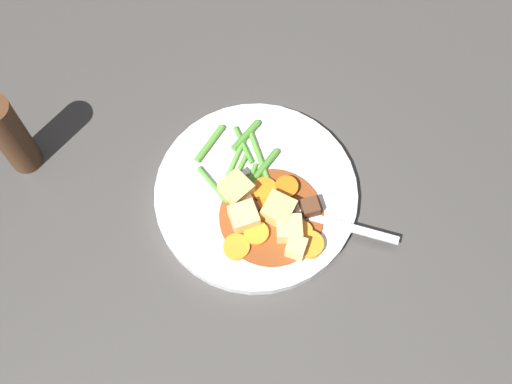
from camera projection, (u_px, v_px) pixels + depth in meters
ground_plane at (256, 197)px, 0.86m from camera, size 3.00×3.00×0.00m
dinner_plate at (256, 195)px, 0.85m from camera, size 0.25×0.25×0.02m
stew_sauce at (271, 217)px, 0.83m from camera, size 0.13×0.13×0.00m
carrot_slice_0 at (236, 247)px, 0.81m from camera, size 0.05×0.05×0.01m
carrot_slice_1 at (302, 232)px, 0.81m from camera, size 0.03×0.03×0.01m
carrot_slice_2 at (265, 210)px, 0.83m from camera, size 0.03×0.03×0.01m
carrot_slice_3 at (287, 188)px, 0.84m from camera, size 0.04×0.04×0.01m
carrot_slice_4 at (264, 190)px, 0.84m from camera, size 0.04×0.04×0.01m
carrot_slice_5 at (308, 247)px, 0.81m from camera, size 0.04×0.04×0.01m
carrot_slice_6 at (256, 234)px, 0.81m from camera, size 0.04×0.04×0.01m
potato_chunk_0 at (289, 229)px, 0.81m from camera, size 0.04×0.04×0.03m
potato_chunk_1 at (236, 189)px, 0.83m from camera, size 0.03×0.03×0.03m
potato_chunk_2 at (244, 217)px, 0.81m from camera, size 0.04×0.04×0.03m
potato_chunk_3 at (296, 248)px, 0.80m from camera, size 0.03×0.03×0.03m
potato_chunk_4 at (280, 210)px, 0.82m from camera, size 0.04×0.04×0.03m
meat_chunk_0 at (249, 207)px, 0.82m from camera, size 0.03×0.02×0.02m
meat_chunk_1 at (310, 208)px, 0.82m from camera, size 0.03×0.03×0.02m
green_bean_0 at (260, 158)px, 0.85m from camera, size 0.07×0.04×0.01m
green_bean_1 at (232, 167)px, 0.85m from camera, size 0.04×0.08×0.01m
green_bean_2 at (238, 172)px, 0.85m from camera, size 0.03×0.06×0.01m
green_bean_3 at (258, 174)px, 0.84m from camera, size 0.03×0.08×0.01m
green_bean_4 at (213, 185)px, 0.84m from camera, size 0.06×0.01×0.01m
green_bean_5 at (208, 145)px, 0.86m from camera, size 0.02×0.06×0.01m
green_bean_6 at (244, 145)px, 0.86m from camera, size 0.05×0.02×0.01m
green_bean_7 at (246, 135)px, 0.87m from camera, size 0.02×0.05×0.01m
green_bean_8 at (246, 190)px, 0.84m from camera, size 0.04×0.07×0.01m
fork at (323, 220)px, 0.82m from camera, size 0.16×0.11×0.00m
pepper_mill at (11, 136)px, 0.81m from camera, size 0.04×0.04×0.13m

